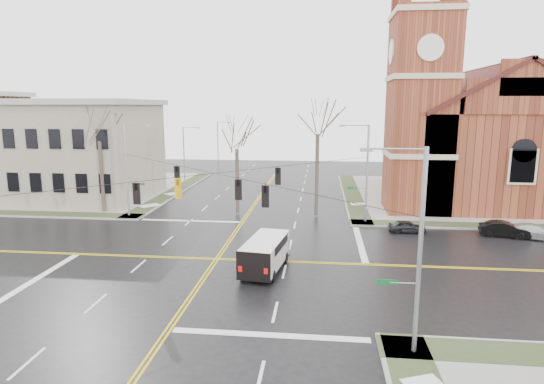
# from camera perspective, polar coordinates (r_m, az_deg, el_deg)

# --- Properties ---
(ground) EXTENTS (120.00, 120.00, 0.00)m
(ground) POSITION_cam_1_polar(r_m,az_deg,el_deg) (33.05, -6.93, -8.35)
(ground) COLOR black
(ground) RESTS_ON ground
(sidewalks) EXTENTS (80.00, 80.00, 0.17)m
(sidewalks) POSITION_cam_1_polar(r_m,az_deg,el_deg) (33.03, -6.93, -8.22)
(sidewalks) COLOR gray
(sidewalks) RESTS_ON ground
(road_markings) EXTENTS (100.00, 100.00, 0.01)m
(road_markings) POSITION_cam_1_polar(r_m,az_deg,el_deg) (33.05, -6.93, -8.34)
(road_markings) COLOR gold
(road_markings) RESTS_ON ground
(church) EXTENTS (24.28, 27.48, 27.50)m
(church) POSITION_cam_1_polar(r_m,az_deg,el_deg) (57.94, 23.97, 7.52)
(church) COLOR #612919
(church) RESTS_ON ground
(civic_building_a) EXTENTS (18.00, 14.00, 11.00)m
(civic_building_a) POSITION_cam_1_polar(r_m,az_deg,el_deg) (58.51, -23.94, 4.66)
(civic_building_a) COLOR gray
(civic_building_a) RESTS_ON ground
(signal_pole_ne) EXTENTS (2.75, 0.22, 9.00)m
(signal_pole_ne) POSITION_cam_1_polar(r_m,az_deg,el_deg) (42.50, 11.61, 2.65)
(signal_pole_ne) COLOR gray
(signal_pole_ne) RESTS_ON ground
(signal_pole_nw) EXTENTS (2.75, 0.22, 9.00)m
(signal_pole_nw) POSITION_cam_1_polar(r_m,az_deg,el_deg) (46.20, -17.62, 3.00)
(signal_pole_nw) COLOR gray
(signal_pole_nw) RESTS_ON ground
(signal_pole_se) EXTENTS (2.75, 0.22, 9.00)m
(signal_pole_se) POSITION_cam_1_polar(r_m,az_deg,el_deg) (20.19, 17.63, -6.52)
(signal_pole_se) COLOR gray
(signal_pole_se) RESTS_ON ground
(span_wires) EXTENTS (23.02, 23.02, 0.03)m
(span_wires) POSITION_cam_1_polar(r_m,az_deg,el_deg) (31.58, -7.18, 2.35)
(span_wires) COLOR black
(span_wires) RESTS_ON ground
(traffic_signals) EXTENTS (8.21, 8.26, 1.30)m
(traffic_signals) POSITION_cam_1_polar(r_m,az_deg,el_deg) (31.06, -7.43, 0.80)
(traffic_signals) COLOR black
(traffic_signals) RESTS_ON ground
(streetlight_north_a) EXTENTS (2.30, 0.20, 8.00)m
(streetlight_north_a) POSITION_cam_1_polar(r_m,az_deg,el_deg) (61.41, -10.86, 4.66)
(streetlight_north_a) COLOR gray
(streetlight_north_a) RESTS_ON ground
(streetlight_north_b) EXTENTS (2.30, 0.20, 8.00)m
(streetlight_north_b) POSITION_cam_1_polar(r_m,az_deg,el_deg) (80.66, -6.71, 6.19)
(streetlight_north_b) COLOR gray
(streetlight_north_b) RESTS_ON ground
(cargo_van) EXTENTS (2.93, 5.83, 2.12)m
(cargo_van) POSITION_cam_1_polar(r_m,az_deg,el_deg) (30.47, -0.76, -7.44)
(cargo_van) COLOR white
(cargo_van) RESTS_ON ground
(parked_car_a) EXTENTS (3.18, 1.32, 1.08)m
(parked_car_a) POSITION_cam_1_polar(r_m,az_deg,el_deg) (40.99, 16.57, -4.16)
(parked_car_a) COLOR black
(parked_car_a) RESTS_ON ground
(parked_car_b) EXTENTS (4.13, 2.18, 1.29)m
(parked_car_b) POSITION_cam_1_polar(r_m,az_deg,el_deg) (42.69, 27.12, -4.18)
(parked_car_b) COLOR black
(parked_car_b) RESTS_ON ground
(parked_car_c) EXTENTS (4.53, 2.97, 1.22)m
(parked_car_c) POSITION_cam_1_polar(r_m,az_deg,el_deg) (43.26, 30.13, -4.32)
(parked_car_c) COLOR #BDBDC0
(parked_car_c) RESTS_ON ground
(tree_nw_far) EXTENTS (4.00, 4.00, 10.76)m
(tree_nw_far) POSITION_cam_1_polar(r_m,az_deg,el_deg) (48.59, -20.88, 6.54)
(tree_nw_far) COLOR #382F24
(tree_nw_far) RESTS_ON ground
(tree_nw_near) EXTENTS (4.00, 4.00, 9.65)m
(tree_nw_near) POSITION_cam_1_polar(r_m,az_deg,el_deg) (45.08, -4.44, 5.93)
(tree_nw_near) COLOR #382F24
(tree_nw_near) RESTS_ON ground
(tree_ne) EXTENTS (4.00, 4.00, 11.96)m
(tree_ne) POSITION_cam_1_polar(r_m,az_deg,el_deg) (43.88, 5.76, 7.92)
(tree_ne) COLOR #382F24
(tree_ne) RESTS_ON ground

